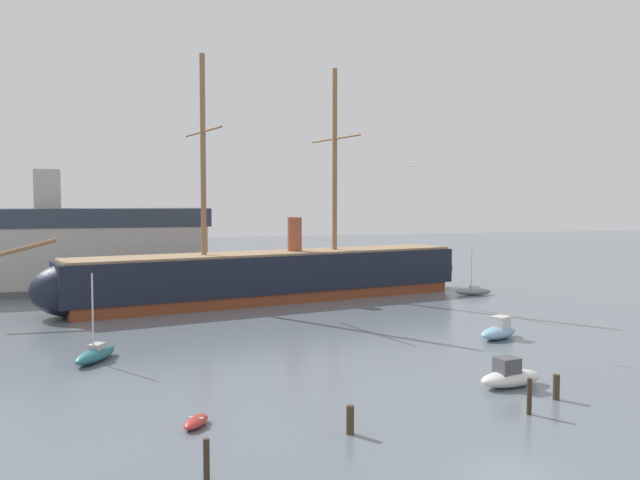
% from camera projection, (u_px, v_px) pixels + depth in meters
% --- Properties ---
extents(ground_plane, '(400.00, 400.00, 0.00)m').
position_uv_depth(ground_plane, '(510.00, 477.00, 28.94)').
color(ground_plane, slate).
extents(tall_ship, '(59.76, 17.23, 28.99)m').
position_uv_depth(tall_ship, '(273.00, 275.00, 80.51)').
color(tall_ship, brown).
rests_on(tall_ship, ground).
extents(dinghy_foreground_left, '(2.02, 2.44, 0.53)m').
position_uv_depth(dinghy_foreground_left, '(196.00, 422.00, 35.43)').
color(dinghy_foreground_left, '#B22D28').
rests_on(dinghy_foreground_left, ground).
extents(motorboat_foreground_right, '(4.83, 2.48, 1.95)m').
position_uv_depth(motorboat_foreground_right, '(510.00, 376.00, 43.08)').
color(motorboat_foreground_right, silver).
rests_on(motorboat_foreground_right, ground).
extents(sailboat_mid_left, '(3.82, 5.32, 6.77)m').
position_uv_depth(sailboat_mid_left, '(95.00, 354.00, 49.90)').
color(sailboat_mid_left, '#236670').
rests_on(sailboat_mid_left, ground).
extents(motorboat_mid_right, '(5.08, 3.83, 1.97)m').
position_uv_depth(motorboat_mid_right, '(499.00, 331.00, 58.18)').
color(motorboat_mid_right, '#7FB2D6').
rests_on(motorboat_mid_right, ground).
extents(sailboat_far_right, '(4.94, 2.45, 6.17)m').
position_uv_depth(sailboat_far_right, '(473.00, 291.00, 85.39)').
color(sailboat_far_right, gray).
rests_on(sailboat_far_right, ground).
extents(motorboat_distant_centre, '(2.85, 4.83, 1.90)m').
position_uv_depth(motorboat_distant_centre, '(268.00, 285.00, 90.39)').
color(motorboat_distant_centre, gray).
rests_on(motorboat_distant_centre, ground).
extents(mooring_piling_nearest, '(0.41, 0.41, 1.56)m').
position_uv_depth(mooring_piling_nearest, '(556.00, 387.00, 40.25)').
color(mooring_piling_nearest, '#423323').
rests_on(mooring_piling_nearest, ground).
extents(mooring_piling_left_pair, '(0.28, 0.28, 2.09)m').
position_uv_depth(mooring_piling_left_pair, '(529.00, 396.00, 37.42)').
color(mooring_piling_left_pair, '#382B1E').
rests_on(mooring_piling_left_pair, ground).
extents(mooring_piling_right_pair, '(0.28, 0.28, 1.91)m').
position_uv_depth(mooring_piling_right_pair, '(206.00, 461.00, 28.36)').
color(mooring_piling_right_pair, '#382B1E').
rests_on(mooring_piling_right_pair, ground).
extents(mooring_piling_midwater, '(0.41, 0.41, 1.51)m').
position_uv_depth(mooring_piling_midwater, '(350.00, 420.00, 34.28)').
color(mooring_piling_midwater, '#423323').
rests_on(mooring_piling_midwater, ground).
extents(dockside_warehouse_left, '(57.94, 13.49, 16.45)m').
position_uv_depth(dockside_warehouse_left, '(3.00, 251.00, 87.21)').
color(dockside_warehouse_left, '#565659').
rests_on(dockside_warehouse_left, ground).
extents(seagull_in_flight, '(1.07, 0.70, 0.13)m').
position_uv_depth(seagull_in_flight, '(411.00, 166.00, 59.53)').
color(seagull_in_flight, silver).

